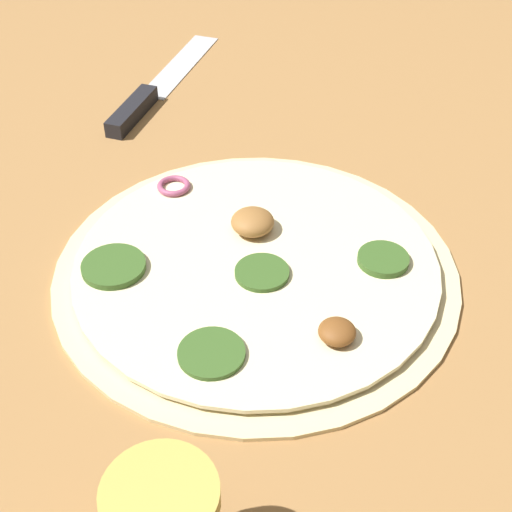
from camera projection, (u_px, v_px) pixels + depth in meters
ground_plane at (256, 272)px, 0.62m from camera, size 3.00×3.00×0.00m
pizza at (255, 266)px, 0.61m from camera, size 0.35×0.35×0.03m
knife at (148, 96)px, 0.84m from camera, size 0.11×0.27×0.02m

